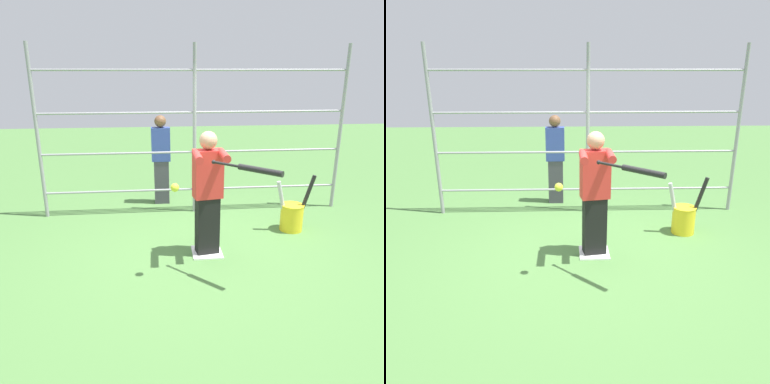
# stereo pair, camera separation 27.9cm
# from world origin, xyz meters

# --- Properties ---
(ground_plane) EXTENTS (24.00, 24.00, 0.00)m
(ground_plane) POSITION_xyz_m (0.00, 0.00, 0.00)
(ground_plane) COLOR #4C7A3D
(home_plate) EXTENTS (0.40, 0.40, 0.02)m
(home_plate) POSITION_xyz_m (0.00, 0.00, 0.01)
(home_plate) COLOR white
(home_plate) RESTS_ON ground
(fence_backstop) EXTENTS (5.10, 0.06, 2.78)m
(fence_backstop) POSITION_xyz_m (0.00, -1.60, 1.39)
(fence_backstop) COLOR #939399
(fence_backstop) RESTS_ON ground
(batter) EXTENTS (0.42, 0.60, 1.66)m
(batter) POSITION_xyz_m (0.00, 0.02, 0.90)
(batter) COLOR black
(batter) RESTS_ON ground
(baseball_bat_swinging) EXTENTS (0.65, 0.65, 0.07)m
(baseball_bat_swinging) POSITION_xyz_m (-0.37, 0.81, 1.38)
(baseball_bat_swinging) COLOR black
(softball_in_flight) EXTENTS (0.10, 0.10, 0.10)m
(softball_in_flight) POSITION_xyz_m (0.45, 0.59, 1.13)
(softball_in_flight) COLOR yellow
(bat_bucket) EXTENTS (0.60, 0.36, 0.89)m
(bat_bucket) POSITION_xyz_m (-1.41, -0.64, 0.24)
(bat_bucket) COLOR yellow
(bat_bucket) RESTS_ON ground
(bystander_behind_fence) EXTENTS (0.33, 0.21, 1.62)m
(bystander_behind_fence) POSITION_xyz_m (0.56, -2.11, 0.84)
(bystander_behind_fence) COLOR #3F3F47
(bystander_behind_fence) RESTS_ON ground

